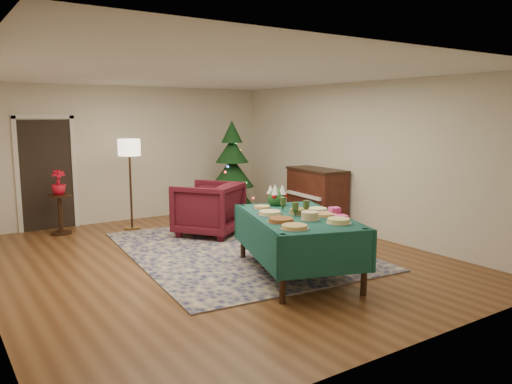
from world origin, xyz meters
TOP-DOWN VIEW (x-y plane):
  - room_shell at (0.00, 0.00)m, footprint 7.00×7.00m
  - doorway at (-1.60, 3.48)m, footprint 1.08×0.04m
  - rug at (0.54, 0.21)m, footprint 3.57×4.48m
  - buffet_table at (0.56, -1.26)m, footprint 1.81×2.35m
  - platter_0 at (0.04, -1.86)m, footprint 0.35×0.35m
  - platter_1 at (0.67, -1.93)m, footprint 0.32×0.32m
  - platter_2 at (0.13, -1.48)m, footprint 0.36×0.36m
  - platter_3 at (0.51, -1.58)m, footprint 0.25×0.25m
  - platter_4 at (0.84, -1.51)m, footprint 0.33×0.33m
  - platter_5 at (0.28, -1.03)m, footprint 0.34×0.34m
  - platter_6 at (0.63, -1.20)m, footprint 0.27×0.27m
  - platter_7 at (0.99, -1.18)m, footprint 0.30×0.30m
  - platter_8 at (0.44, -0.61)m, footprint 0.26×0.26m
  - goblet_0 at (0.61, -0.87)m, footprint 0.09×0.09m
  - goblet_1 at (0.71, -1.26)m, footprint 0.09×0.09m
  - goblet_2 at (0.50, -1.30)m, footprint 0.09×0.09m
  - napkin_stack at (0.90, -1.72)m, footprint 0.20×0.20m
  - gift_box at (0.98, -1.52)m, footprint 0.16×0.16m
  - centerpiece at (0.79, -0.49)m, footprint 0.29×0.29m
  - armchair at (0.66, 1.38)m, footprint 1.39×1.37m
  - floor_lamp at (-0.31, 2.63)m, footprint 0.41×0.41m
  - side_table at (-1.52, 2.94)m, footprint 0.40×0.40m
  - potted_plant at (-1.52, 2.94)m, footprint 0.25×0.45m
  - christmas_tree at (1.84, 2.51)m, footprint 1.12×1.12m
  - piano at (2.71, 0.85)m, footprint 0.72×1.35m

SIDE VIEW (x-z plane):
  - rug at x=0.54m, z-range 0.00..0.02m
  - side_table at x=-1.52m, z-range -0.01..0.71m
  - armchair at x=0.66m, z-range 0.00..1.05m
  - piano at x=2.71m, z-range -0.01..1.11m
  - buffet_table at x=0.56m, z-range 0.24..1.05m
  - platter_4 at x=0.84m, z-range 0.81..0.85m
  - platter_7 at x=0.99m, z-range 0.81..0.85m
  - platter_8 at x=0.44m, z-range 0.81..0.85m
  - napkin_stack at x=0.90m, z-range 0.81..0.85m
  - platter_0 at x=0.04m, z-range 0.81..0.86m
  - platter_2 at x=0.13m, z-range 0.81..0.86m
  - platter_5 at x=0.28m, z-range 0.81..0.86m
  - platter_1 at x=0.67m, z-range 0.81..0.87m
  - potted_plant at x=-1.52m, z-range 0.72..0.97m
  - platter_6 at x=0.63m, z-range 0.81..0.88m
  - platter_3 at x=0.51m, z-range 0.81..0.92m
  - gift_box at x=0.98m, z-range 0.81..0.92m
  - christmas_tree at x=1.84m, z-range -0.10..1.92m
  - goblet_0 at x=0.61m, z-range 0.82..1.00m
  - goblet_1 at x=0.71m, z-range 0.82..1.00m
  - goblet_2 at x=0.50m, z-range 0.82..1.00m
  - centerpiece at x=0.79m, z-range 0.78..1.12m
  - doorway at x=-1.60m, z-range 0.02..2.18m
  - room_shell at x=0.00m, z-range -2.15..4.85m
  - floor_lamp at x=-0.31m, z-range 0.59..2.28m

